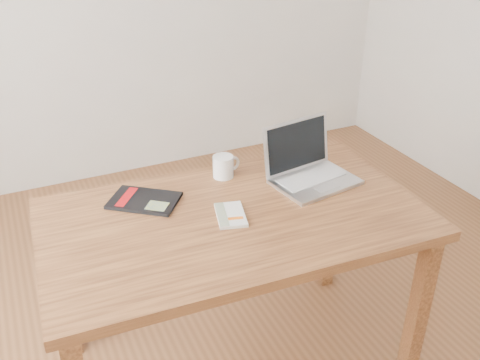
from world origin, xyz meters
name	(u,v)px	position (x,y,z in m)	size (l,w,h in m)	color
room	(221,54)	(-0.07, 0.00, 1.36)	(4.04, 4.04, 2.70)	brown
desk	(234,235)	(0.00, 0.06, 0.66)	(1.40, 0.85, 0.75)	brown
white_guidebook	(231,215)	(-0.02, 0.05, 0.76)	(0.14, 0.18, 0.01)	beige
black_guidebook	(144,200)	(-0.27, 0.28, 0.76)	(0.30, 0.28, 0.01)	black
laptop	(309,168)	(0.37, 0.18, 0.80)	(0.35, 0.30, 0.22)	silver
coffee_mug	(224,166)	(0.08, 0.34, 0.80)	(0.12, 0.08, 0.09)	white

